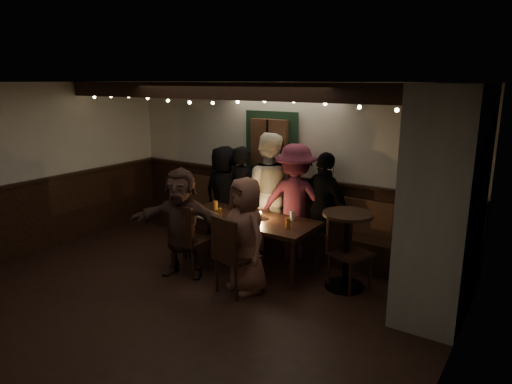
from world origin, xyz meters
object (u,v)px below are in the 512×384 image
Objects in this scene: chair_near_right at (231,251)px; person_d at (295,201)px; high_top at (346,241)px; person_b at (242,196)px; person_g at (246,235)px; dining_table at (248,222)px; person_e at (324,208)px; person_c at (268,192)px; chair_end at (345,244)px; person_a at (224,193)px; chair_near_left at (186,235)px; person_f at (182,223)px.

person_d is (0.03, 1.57, 0.29)m from chair_near_right.
person_b is (-2.05, 0.61, 0.17)m from high_top.
person_g is (0.05, -1.37, -0.12)m from person_d.
dining_table is 1.98× the size of high_top.
person_d is 1.06× the size of person_e.
chair_end is at bearing 136.13° from person_c.
dining_table is at bearing -174.48° from chair_end.
person_b is at bearing 22.73° from person_e.
person_d is at bearing 149.22° from person_c.
person_d is 1.38m from person_g.
person_b reaches higher than high_top.
person_g is (0.09, 0.20, 0.17)m from chair_near_right.
person_b is 0.88× the size of person_c.
chair_near_right reaches higher than dining_table.
person_b is (0.41, -0.05, 0.02)m from person_a.
chair_near_left is 0.62× the size of person_b.
high_top is at bearing 22.42° from chair_near_left.
person_c reaches higher than person_g.
dining_table is at bearing 140.93° from person_a.
high_top is 1.29m from person_g.
chair_near_left is 2.15m from high_top.
person_g is at bearing -57.40° from dining_table.
person_d reaches higher than dining_table.
person_d is at bearing 152.65° from chair_end.
person_c reaches higher than dining_table.
chair_near_right is 1.60m from person_d.
chair_near_right is 0.59× the size of person_d.
person_b is 1.08× the size of person_f.
chair_end is 0.54× the size of person_c.
person_b is 0.46m from person_c.
person_b is 1.42m from person_e.
person_e is (-0.59, 0.62, 0.25)m from chair_end.
person_a is 0.42m from person_b.
chair_end is (1.94, 0.89, -0.00)m from chair_near_left.
high_top is at bearing 170.17° from person_b.
person_e is at bearing 48.08° from chair_near_left.
person_g reaches higher than chair_near_left.
person_f reaches higher than dining_table.
person_f is (-0.40, -1.55, -0.17)m from person_c.
person_d is 1.16× the size of person_g.
person_d reaches higher than person_e.
dining_table is at bearing -177.24° from high_top.
chair_near_right is 0.93m from person_f.
person_c is 1.61m from person_f.
dining_table is 0.97m from chair_near_right.
dining_table is at bearing 38.76° from person_d.
dining_table is at bearing 111.99° from chair_near_right.
person_g is (-0.39, -1.45, -0.07)m from person_e.
chair_near_left is at bearing 68.00° from person_e.
person_e is 1.10× the size of person_g.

